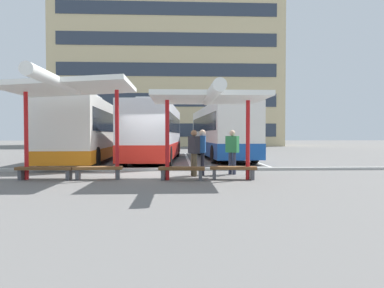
{
  "coord_description": "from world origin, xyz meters",
  "views": [
    {
      "loc": [
        1.24,
        -13.68,
        1.56
      ],
      "look_at": [
        1.97,
        2.95,
        1.1
      ],
      "focal_mm": 31.56,
      "sensor_mm": 36.0,
      "label": 1
    }
  ],
  "objects_px": {
    "bench_2": "(182,170)",
    "coach_bus_1": "(155,133)",
    "coach_bus_2": "(220,133)",
    "waiting_shelter_0": "(69,88)",
    "bench_0": "(45,170)",
    "bench_1": "(98,170)",
    "coach_bus_0": "(91,132)",
    "waiting_shelter_1": "(209,99)",
    "waiting_passenger_2": "(194,149)",
    "bench_3": "(233,170)",
    "waiting_passenger_1": "(203,149)",
    "waiting_passenger_0": "(232,149)"
  },
  "relations": [
    {
      "from": "bench_1",
      "to": "bench_3",
      "type": "height_order",
      "value": "same"
    },
    {
      "from": "coach_bus_0",
      "to": "bench_3",
      "type": "relative_size",
      "value": 7.58
    },
    {
      "from": "coach_bus_0",
      "to": "bench_0",
      "type": "distance_m",
      "value": 8.64
    },
    {
      "from": "coach_bus_2",
      "to": "waiting_shelter_1",
      "type": "relative_size",
      "value": 2.41
    },
    {
      "from": "coach_bus_2",
      "to": "waiting_passenger_2",
      "type": "bearing_deg",
      "value": -102.81
    },
    {
      "from": "coach_bus_1",
      "to": "bench_1",
      "type": "xyz_separation_m",
      "value": [
        -1.45,
        -8.33,
        -1.31
      ]
    },
    {
      "from": "coach_bus_0",
      "to": "coach_bus_2",
      "type": "xyz_separation_m",
      "value": [
        8.04,
        2.15,
        -0.05
      ]
    },
    {
      "from": "coach_bus_2",
      "to": "waiting_passenger_2",
      "type": "xyz_separation_m",
      "value": [
        -2.25,
        -9.9,
        -0.69
      ]
    },
    {
      "from": "coach_bus_2",
      "to": "bench_1",
      "type": "distance_m",
      "value": 12.11
    },
    {
      "from": "waiting_shelter_1",
      "to": "waiting_passenger_2",
      "type": "relative_size",
      "value": 2.82
    },
    {
      "from": "coach_bus_0",
      "to": "coach_bus_1",
      "type": "xyz_separation_m",
      "value": [
        3.84,
        -0.14,
        -0.11
      ]
    },
    {
      "from": "coach_bus_1",
      "to": "waiting_shelter_1",
      "type": "relative_size",
      "value": 2.15
    },
    {
      "from": "coach_bus_1",
      "to": "waiting_shelter_0",
      "type": "relative_size",
      "value": 2.05
    },
    {
      "from": "bench_2",
      "to": "bench_3",
      "type": "height_order",
      "value": "same"
    },
    {
      "from": "coach_bus_0",
      "to": "coach_bus_1",
      "type": "bearing_deg",
      "value": -2.03
    },
    {
      "from": "bench_3",
      "to": "waiting_passenger_1",
      "type": "distance_m",
      "value": 1.72
    },
    {
      "from": "bench_2",
      "to": "bench_3",
      "type": "distance_m",
      "value": 1.8
    },
    {
      "from": "bench_0",
      "to": "waiting_passenger_1",
      "type": "height_order",
      "value": "waiting_passenger_1"
    },
    {
      "from": "bench_3",
      "to": "waiting_passenger_2",
      "type": "height_order",
      "value": "waiting_passenger_2"
    },
    {
      "from": "coach_bus_2",
      "to": "bench_0",
      "type": "bearing_deg",
      "value": -124.94
    },
    {
      "from": "coach_bus_2",
      "to": "waiting_shelter_0",
      "type": "relative_size",
      "value": 2.3
    },
    {
      "from": "coach_bus_1",
      "to": "bench_3",
      "type": "height_order",
      "value": "coach_bus_1"
    },
    {
      "from": "waiting_shelter_0",
      "to": "bench_3",
      "type": "relative_size",
      "value": 3.1
    },
    {
      "from": "coach_bus_0",
      "to": "waiting_shelter_1",
      "type": "bearing_deg",
      "value": -55.38
    },
    {
      "from": "coach_bus_0",
      "to": "coach_bus_2",
      "type": "height_order",
      "value": "coach_bus_0"
    },
    {
      "from": "coach_bus_0",
      "to": "bench_1",
      "type": "bearing_deg",
      "value": -74.23
    },
    {
      "from": "coach_bus_0",
      "to": "bench_3",
      "type": "xyz_separation_m",
      "value": [
        7.12,
        -8.66,
        -1.42
      ]
    },
    {
      "from": "coach_bus_0",
      "to": "bench_0",
      "type": "xyz_separation_m",
      "value": [
        0.59,
        -8.5,
        -1.41
      ]
    },
    {
      "from": "bench_0",
      "to": "waiting_passenger_1",
      "type": "relative_size",
      "value": 1.11
    },
    {
      "from": "waiting_passenger_0",
      "to": "waiting_passenger_1",
      "type": "bearing_deg",
      "value": -167.31
    },
    {
      "from": "coach_bus_2",
      "to": "waiting_shelter_0",
      "type": "xyz_separation_m",
      "value": [
        -6.54,
        -10.87,
        1.43
      ]
    },
    {
      "from": "waiting_shelter_0",
      "to": "bench_1",
      "type": "distance_m",
      "value": 2.95
    },
    {
      "from": "waiting_shelter_1",
      "to": "bench_2",
      "type": "relative_size",
      "value": 3.03
    },
    {
      "from": "bench_0",
      "to": "bench_1",
      "type": "xyz_separation_m",
      "value": [
        1.8,
        0.03,
        -0.01
      ]
    },
    {
      "from": "waiting_shelter_0",
      "to": "bench_1",
      "type": "height_order",
      "value": "waiting_shelter_0"
    },
    {
      "from": "waiting_shelter_0",
      "to": "waiting_passenger_2",
      "type": "xyz_separation_m",
      "value": [
        4.29,
        0.97,
        -2.11
      ]
    },
    {
      "from": "bench_2",
      "to": "coach_bus_1",
      "type": "bearing_deg",
      "value": 99.75
    },
    {
      "from": "waiting_passenger_0",
      "to": "waiting_passenger_2",
      "type": "height_order",
      "value": "waiting_passenger_0"
    },
    {
      "from": "waiting_passenger_1",
      "to": "waiting_shelter_0",
      "type": "bearing_deg",
      "value": -164.52
    },
    {
      "from": "coach_bus_1",
      "to": "waiting_shelter_0",
      "type": "xyz_separation_m",
      "value": [
        -2.35,
        -8.58,
        1.49
      ]
    },
    {
      "from": "coach_bus_2",
      "to": "waiting_passenger_1",
      "type": "height_order",
      "value": "coach_bus_2"
    },
    {
      "from": "coach_bus_0",
      "to": "bench_0",
      "type": "height_order",
      "value": "coach_bus_0"
    },
    {
      "from": "bench_3",
      "to": "waiting_passenger_2",
      "type": "relative_size",
      "value": 0.95
    },
    {
      "from": "bench_3",
      "to": "waiting_passenger_2",
      "type": "xyz_separation_m",
      "value": [
        -1.33,
        0.91,
        0.68
      ]
    },
    {
      "from": "bench_3",
      "to": "waiting_passenger_1",
      "type": "relative_size",
      "value": 0.94
    },
    {
      "from": "waiting_shelter_0",
      "to": "bench_1",
      "type": "bearing_deg",
      "value": 15.65
    },
    {
      "from": "waiting_shelter_1",
      "to": "waiting_passenger_1",
      "type": "distance_m",
      "value": 2.34
    },
    {
      "from": "bench_3",
      "to": "waiting_passenger_1",
      "type": "height_order",
      "value": "waiting_passenger_1"
    },
    {
      "from": "coach_bus_2",
      "to": "waiting_shelter_0",
      "type": "distance_m",
      "value": 12.77
    },
    {
      "from": "coach_bus_2",
      "to": "waiting_passenger_2",
      "type": "distance_m",
      "value": 10.18
    }
  ]
}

